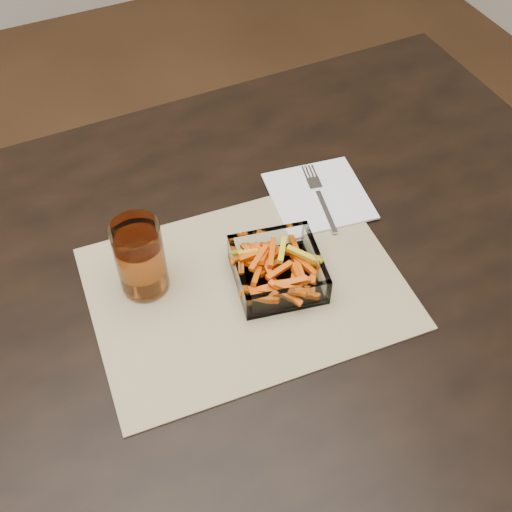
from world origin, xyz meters
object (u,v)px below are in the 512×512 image
at_px(glass_bowl, 278,271).
at_px(fork, 319,195).
at_px(tumbler, 141,260).
at_px(dining_table, 147,346).

bearing_deg(glass_bowl, fork, 42.09).
relative_size(glass_bowl, tumbler, 1.17).
bearing_deg(fork, glass_bowl, -126.12).
relative_size(dining_table, tumbler, 12.97).
xyz_separation_m(dining_table, glass_bowl, (0.21, -0.03, 0.11)).
xyz_separation_m(tumbler, fork, (0.32, 0.05, -0.05)).
bearing_deg(glass_bowl, tumbler, 157.98).
bearing_deg(fork, tumbler, -158.86).
xyz_separation_m(dining_table, tumbler, (0.03, 0.04, 0.15)).
bearing_deg(tumbler, glass_bowl, -22.02).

